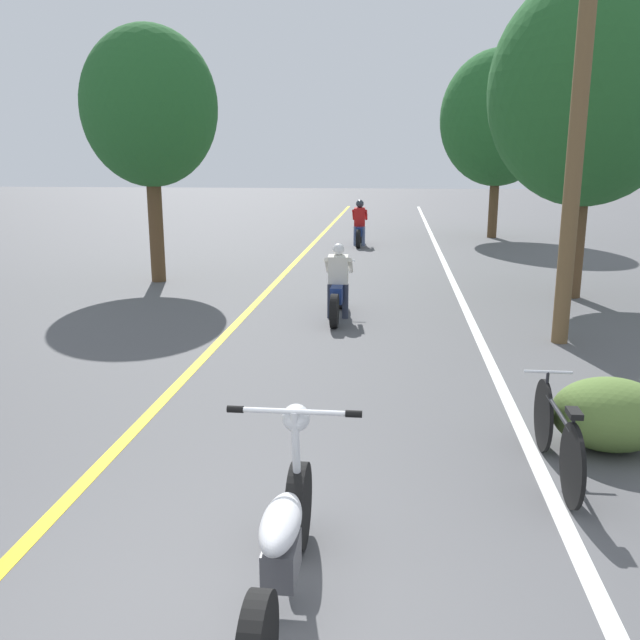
{
  "coord_description": "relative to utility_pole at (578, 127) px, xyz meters",
  "views": [
    {
      "loc": [
        0.91,
        -3.18,
        2.74
      ],
      "look_at": [
        0.09,
        4.43,
        0.9
      ],
      "focal_mm": 38.0,
      "sensor_mm": 36.0,
      "label": 1
    }
  ],
  "objects": [
    {
      "name": "lane_stripe_edge",
      "position": [
        -1.19,
        5.33,
        -3.16
      ],
      "size": [
        0.14,
        48.0,
        0.01
      ],
      "primitive_type": "cube",
      "color": "white",
      "rests_on": "ground"
    },
    {
      "name": "lane_stripe_center",
      "position": [
        -5.16,
        5.33,
        -3.16
      ],
      "size": [
        0.14,
        48.0,
        0.01
      ],
      "primitive_type": "cube",
      "color": "yellow",
      "rests_on": "ground"
    },
    {
      "name": "motorcycle_rider_far",
      "position": [
        -3.64,
        11.39,
        -2.62
      ],
      "size": [
        0.5,
        1.93,
        1.44
      ],
      "color": "black",
      "rests_on": "ground"
    },
    {
      "name": "roadside_tree_right_far",
      "position": [
        0.88,
        14.08,
        0.86
      ],
      "size": [
        3.94,
        3.54,
        6.3
      ],
      "color": "#513A23",
      "rests_on": "ground"
    },
    {
      "name": "motorcycle_foreground",
      "position": [
        -3.18,
        -6.63,
        -2.74
      ],
      "size": [
        0.9,
        2.13,
        1.12
      ],
      "color": "black",
      "rests_on": "ground"
    },
    {
      "name": "roadside_tree_left",
      "position": [
        -7.84,
        4.42,
        0.61
      ],
      "size": [
        2.95,
        2.65,
        5.5
      ],
      "color": "#513A23",
      "rests_on": "ground"
    },
    {
      "name": "roadside_tree_right_near",
      "position": [
        1.05,
        3.57,
        0.8
      ],
      "size": [
        3.78,
        3.4,
        6.16
      ],
      "color": "#513A23",
      "rests_on": "ground"
    },
    {
      "name": "utility_pole",
      "position": [
        0.0,
        0.0,
        0.0
      ],
      "size": [
        1.1,
        0.24,
        6.16
      ],
      "color": "brown",
      "rests_on": "ground"
    },
    {
      "name": "roadside_bush",
      "position": [
        -0.45,
        -3.94,
        -2.82
      ],
      "size": [
        1.1,
        0.88,
        0.7
      ],
      "color": "#5B7A38",
      "rests_on": "ground"
    },
    {
      "name": "bicycle_parked",
      "position": [
        -1.09,
        -4.58,
        -2.79
      ],
      "size": [
        0.44,
        1.79,
        0.81
      ],
      "color": "black",
      "rests_on": "ground"
    },
    {
      "name": "motorcycle_rider_lead",
      "position": [
        -3.49,
        1.28,
        -2.67
      ],
      "size": [
        0.5,
        2.05,
        1.3
      ],
      "color": "black",
      "rests_on": "ground"
    }
  ]
}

